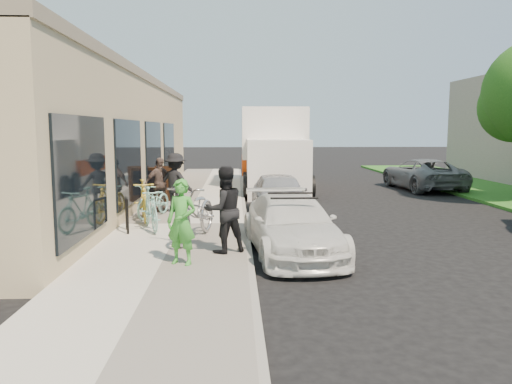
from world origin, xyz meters
name	(u,v)px	position (x,y,z in m)	size (l,w,h in m)	color
ground	(273,260)	(0.00, 0.00, 0.00)	(120.00, 120.00, 0.00)	black
sidewalk	(183,226)	(-2.00, 3.00, 0.07)	(3.00, 34.00, 0.15)	#BAB6A8
curb	(246,226)	(-0.45, 3.00, 0.07)	(0.12, 34.00, 0.13)	gray
storefront	(101,139)	(-5.24, 7.99, 2.12)	(3.60, 20.00, 4.22)	tan
bike_rack	(127,211)	(-3.15, 2.05, 0.62)	(0.18, 0.54, 0.78)	black
sandwich_board	(159,184)	(-3.15, 6.88, 0.72)	(0.87, 0.88, 1.11)	black
sedan_white	(291,225)	(0.40, 0.50, 0.57)	(1.96, 4.06, 1.18)	silver
sedan_silver	(279,194)	(0.54, 4.84, 0.61)	(1.45, 3.61, 1.23)	#ABABB0
moving_truck	(273,153)	(0.85, 11.31, 1.47)	(2.61, 6.75, 3.30)	white
far_car_gray	(422,174)	(6.94, 10.84, 0.63)	(2.10, 4.55, 1.26)	slate
tandem_bike	(196,212)	(-1.53, 1.19, 0.73)	(0.77, 2.20, 1.16)	#A8A8AA
woman_rider	(182,222)	(-1.63, -0.74, 0.89)	(0.54, 0.35, 1.47)	green
man_standing	(224,210)	(-0.92, 0.07, 0.96)	(0.79, 0.62, 1.62)	black
cruiser_bike_a	(150,209)	(-2.66, 2.26, 0.64)	(0.46, 1.62, 0.98)	#84C4B7
cruiser_bike_b	(154,200)	(-2.86, 3.97, 0.59)	(0.58, 1.67, 0.88)	#84C4B7
cruiser_bike_c	(143,200)	(-3.03, 3.42, 0.67)	(0.49, 1.72, 1.03)	gold
bystander_a	(176,183)	(-2.37, 4.78, 0.97)	(1.07, 0.61, 1.65)	black
bystander_b	(160,184)	(-2.84, 4.88, 0.91)	(0.89, 0.37, 1.52)	brown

